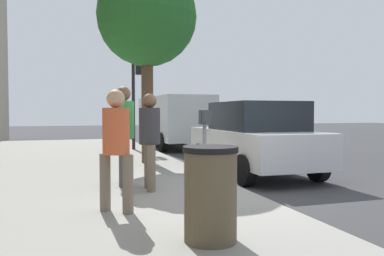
{
  "coord_description": "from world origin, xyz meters",
  "views": [
    {
      "loc": [
        -6.43,
        3.01,
        1.52
      ],
      "look_at": [
        0.14,
        0.9,
        1.24
      ],
      "focal_mm": 36.42,
      "sensor_mm": 36.0,
      "label": 1
    }
  ],
  "objects_px": {
    "street_tree": "(147,18)",
    "trash_bin": "(210,194)",
    "parking_officer": "(123,126)",
    "parking_meter": "(205,132)",
    "pedestrian_at_meter": "(150,134)",
    "parked_van_far": "(174,119)",
    "traffic_signal": "(136,84)",
    "parked_sedan_near": "(254,138)",
    "pedestrian_bystander": "(116,141)"
  },
  "relations": [
    {
      "from": "parking_officer",
      "to": "traffic_signal",
      "type": "height_order",
      "value": "traffic_signal"
    },
    {
      "from": "parked_sedan_near",
      "to": "trash_bin",
      "type": "xyz_separation_m",
      "value": [
        -4.79,
        2.93,
        -0.24
      ]
    },
    {
      "from": "street_tree",
      "to": "trash_bin",
      "type": "distance_m",
      "value": 7.46
    },
    {
      "from": "parked_van_far",
      "to": "trash_bin",
      "type": "relative_size",
      "value": 5.2
    },
    {
      "from": "parked_van_far",
      "to": "parking_officer",
      "type": "bearing_deg",
      "value": 159.16
    },
    {
      "from": "pedestrian_bystander",
      "to": "pedestrian_at_meter",
      "type": "bearing_deg",
      "value": 11.25
    },
    {
      "from": "traffic_signal",
      "to": "trash_bin",
      "type": "xyz_separation_m",
      "value": [
        -10.56,
        1.0,
        -1.92
      ]
    },
    {
      "from": "parking_meter",
      "to": "parked_van_far",
      "type": "height_order",
      "value": "parked_van_far"
    },
    {
      "from": "parking_officer",
      "to": "trash_bin",
      "type": "height_order",
      "value": "parking_officer"
    },
    {
      "from": "parking_meter",
      "to": "trash_bin",
      "type": "distance_m",
      "value": 3.01
    },
    {
      "from": "trash_bin",
      "to": "street_tree",
      "type": "bearing_deg",
      "value": -5.54
    },
    {
      "from": "parked_sedan_near",
      "to": "street_tree",
      "type": "relative_size",
      "value": 0.83
    },
    {
      "from": "parking_meter",
      "to": "pedestrian_at_meter",
      "type": "relative_size",
      "value": 0.83
    },
    {
      "from": "pedestrian_at_meter",
      "to": "pedestrian_bystander",
      "type": "bearing_deg",
      "value": -114.88
    },
    {
      "from": "parking_meter",
      "to": "traffic_signal",
      "type": "distance_m",
      "value": 7.88
    },
    {
      "from": "parking_officer",
      "to": "street_tree",
      "type": "relative_size",
      "value": 0.35
    },
    {
      "from": "pedestrian_bystander",
      "to": "parking_officer",
      "type": "distance_m",
      "value": 2.02
    },
    {
      "from": "parked_sedan_near",
      "to": "traffic_signal",
      "type": "distance_m",
      "value": 6.32
    },
    {
      "from": "pedestrian_at_meter",
      "to": "pedestrian_bystander",
      "type": "distance_m",
      "value": 1.57
    },
    {
      "from": "parking_officer",
      "to": "trash_bin",
      "type": "bearing_deg",
      "value": -71.64
    },
    {
      "from": "parking_meter",
      "to": "parked_sedan_near",
      "type": "xyz_separation_m",
      "value": [
        1.97,
        -1.99,
        -0.27
      ]
    },
    {
      "from": "parked_van_far",
      "to": "pedestrian_at_meter",
      "type": "bearing_deg",
      "value": 162.44
    },
    {
      "from": "parking_officer",
      "to": "trash_bin",
      "type": "relative_size",
      "value": 1.84
    },
    {
      "from": "parked_van_far",
      "to": "trash_bin",
      "type": "xyz_separation_m",
      "value": [
        -12.34,
        2.93,
        -0.6
      ]
    },
    {
      "from": "parked_sedan_near",
      "to": "parking_meter",
      "type": "bearing_deg",
      "value": 134.74
    },
    {
      "from": "pedestrian_at_meter",
      "to": "parked_sedan_near",
      "type": "xyz_separation_m",
      "value": [
        1.88,
        -2.98,
        -0.25
      ]
    },
    {
      "from": "parking_meter",
      "to": "parking_officer",
      "type": "relative_size",
      "value": 0.76
    },
    {
      "from": "parked_van_far",
      "to": "traffic_signal",
      "type": "distance_m",
      "value": 2.93
    },
    {
      "from": "parking_meter",
      "to": "street_tree",
      "type": "xyz_separation_m",
      "value": [
        3.79,
        0.3,
        2.9
      ]
    },
    {
      "from": "pedestrian_at_meter",
      "to": "trash_bin",
      "type": "relative_size",
      "value": 1.68
    },
    {
      "from": "pedestrian_bystander",
      "to": "parking_meter",
      "type": "bearing_deg",
      "value": -13.85
    },
    {
      "from": "pedestrian_bystander",
      "to": "trash_bin",
      "type": "relative_size",
      "value": 1.66
    },
    {
      "from": "parking_meter",
      "to": "pedestrian_at_meter",
      "type": "distance_m",
      "value": 1.0
    },
    {
      "from": "parking_meter",
      "to": "parking_officer",
      "type": "distance_m",
      "value": 1.54
    },
    {
      "from": "pedestrian_at_meter",
      "to": "street_tree",
      "type": "xyz_separation_m",
      "value": [
        3.7,
        -0.7,
        2.92
      ]
    },
    {
      "from": "parked_van_far",
      "to": "traffic_signal",
      "type": "xyz_separation_m",
      "value": [
        -1.78,
        1.92,
        1.32
      ]
    },
    {
      "from": "parking_meter",
      "to": "parked_van_far",
      "type": "xyz_separation_m",
      "value": [
        9.52,
        -1.99,
        0.09
      ]
    },
    {
      "from": "parking_meter",
      "to": "pedestrian_at_meter",
      "type": "xyz_separation_m",
      "value": [
        0.09,
        0.99,
        -0.02
      ]
    },
    {
      "from": "street_tree",
      "to": "pedestrian_at_meter",
      "type": "bearing_deg",
      "value": 169.34
    },
    {
      "from": "pedestrian_at_meter",
      "to": "traffic_signal",
      "type": "height_order",
      "value": "traffic_signal"
    },
    {
      "from": "parking_meter",
      "to": "pedestrian_at_meter",
      "type": "height_order",
      "value": "pedestrian_at_meter"
    },
    {
      "from": "parking_meter",
      "to": "parking_officer",
      "type": "xyz_separation_m",
      "value": [
        0.69,
        1.37,
        0.09
      ]
    },
    {
      "from": "pedestrian_bystander",
      "to": "traffic_signal",
      "type": "height_order",
      "value": "traffic_signal"
    },
    {
      "from": "traffic_signal",
      "to": "pedestrian_bystander",
      "type": "bearing_deg",
      "value": 168.69
    },
    {
      "from": "parking_officer",
      "to": "trash_bin",
      "type": "xyz_separation_m",
      "value": [
        -3.51,
        -0.43,
        -0.6
      ]
    },
    {
      "from": "parked_sedan_near",
      "to": "street_tree",
      "type": "xyz_separation_m",
      "value": [
        1.82,
        2.29,
        3.17
      ]
    },
    {
      "from": "parking_officer",
      "to": "parked_van_far",
      "type": "relative_size",
      "value": 0.35
    },
    {
      "from": "trash_bin",
      "to": "parking_officer",
      "type": "bearing_deg",
      "value": 7.04
    },
    {
      "from": "pedestrian_at_meter",
      "to": "traffic_signal",
      "type": "xyz_separation_m",
      "value": [
        7.66,
        -1.06,
        1.43
      ]
    },
    {
      "from": "parked_van_far",
      "to": "pedestrian_bystander",
      "type": "bearing_deg",
      "value": 160.95
    }
  ]
}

